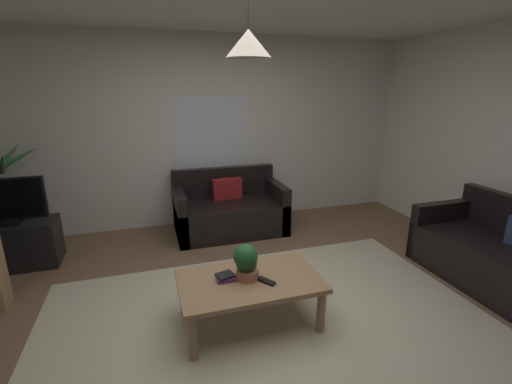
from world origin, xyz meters
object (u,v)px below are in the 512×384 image
at_px(book_on_table_1, 225,275).
at_px(tv, 3,201).
at_px(couch_under_window, 229,211).
at_px(remote_on_table_0, 266,281).
at_px(couch_right_side, 492,254).
at_px(book_on_table_0, 226,278).
at_px(tv_stand, 13,245).
at_px(potted_palm_corner, 1,200).
at_px(potted_plant_on_table, 246,261).
at_px(coffee_table, 250,285).
at_px(pendant_lamp, 248,43).

height_order(book_on_table_1, tv, tv).
distance_m(couch_under_window, book_on_table_1, 2.00).
xyz_separation_m(remote_on_table_0, tv, (-2.29, 1.77, 0.34)).
relative_size(couch_right_side, book_on_table_0, 8.81).
bearing_deg(tv_stand, potted_palm_corner, 111.93).
relative_size(book_on_table_0, tv, 0.19).
bearing_deg(potted_plant_on_table, potted_palm_corner, 137.45).
distance_m(coffee_table, book_on_table_1, 0.22).
xyz_separation_m(coffee_table, tv, (-2.18, 1.69, 0.41)).
bearing_deg(potted_palm_corner, book_on_table_1, -44.21).
height_order(couch_under_window, remote_on_table_0, couch_under_window).
xyz_separation_m(remote_on_table_0, potted_plant_on_table, (-0.13, 0.10, 0.15)).
distance_m(book_on_table_1, potted_plant_on_table, 0.21).
distance_m(couch_right_side, tv, 5.05).
xyz_separation_m(couch_under_window, coffee_table, (-0.30, -1.98, 0.07)).
relative_size(couch_right_side, pendant_lamp, 2.72).
distance_m(couch_under_window, tv, 2.54).
distance_m(couch_under_window, potted_palm_corner, 2.69).
distance_m(book_on_table_0, book_on_table_1, 0.03).
bearing_deg(pendant_lamp, couch_right_side, -1.51).
xyz_separation_m(coffee_table, potted_plant_on_table, (-0.02, 0.02, 0.22)).
bearing_deg(potted_palm_corner, couch_right_side, -24.48).
height_order(book_on_table_1, potted_palm_corner, potted_palm_corner).
distance_m(book_on_table_0, tv, 2.61).
xyz_separation_m(book_on_table_0, remote_on_table_0, (0.29, -0.13, -0.00)).
bearing_deg(couch_under_window, potted_plant_on_table, -99.30).
bearing_deg(tv_stand, pendant_lamp, -38.11).
height_order(coffee_table, book_on_table_0, book_on_table_0).
relative_size(couch_right_side, coffee_table, 1.19).
bearing_deg(potted_palm_corner, remote_on_table_0, -42.31).
relative_size(coffee_table, potted_palm_corner, 0.85).
height_order(remote_on_table_0, tv_stand, tv_stand).
xyz_separation_m(coffee_table, tv_stand, (-2.18, 1.71, -0.10)).
bearing_deg(remote_on_table_0, couch_under_window, 50.45).
distance_m(remote_on_table_0, potted_palm_corner, 3.35).
bearing_deg(book_on_table_0, couch_right_side, -2.30).
relative_size(potted_plant_on_table, pendant_lamp, 0.62).
distance_m(book_on_table_1, tv, 2.59).
distance_m(potted_plant_on_table, potted_palm_corner, 3.17).
xyz_separation_m(couch_under_window, tv_stand, (-2.47, -0.27, -0.03)).
bearing_deg(book_on_table_0, coffee_table, -12.90).
distance_m(couch_under_window, coffee_table, 2.00).
bearing_deg(tv_stand, coffee_table, -38.11).
relative_size(book_on_table_1, potted_palm_corner, 0.10).
height_order(book_on_table_0, potted_palm_corner, potted_palm_corner).
distance_m(couch_under_window, tv_stand, 2.49).
bearing_deg(book_on_table_1, couch_right_side, -2.49).
bearing_deg(remote_on_table_0, potted_palm_corner, 103.32).
bearing_deg(coffee_table, tv_stand, 141.89).
bearing_deg(remote_on_table_0, tv_stand, 107.50).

